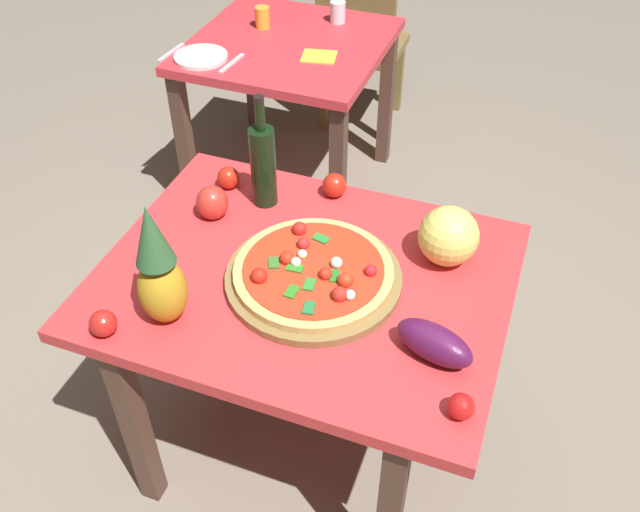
{
  "coord_description": "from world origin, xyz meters",
  "views": [
    {
      "loc": [
        0.51,
        -1.26,
        2.04
      ],
      "look_at": [
        0.03,
        0.03,
        0.8
      ],
      "focal_mm": 38.74,
      "sensor_mm": 36.0,
      "label": 1
    }
  ],
  "objects_px": {
    "dining_chair": "(360,43)",
    "fork_utensil": "(171,52)",
    "tomato_beside_pepper": "(228,178)",
    "dinner_plate": "(201,57)",
    "melon": "(449,236)",
    "tomato_near_board": "(103,323)",
    "napkin_folded": "(319,57)",
    "wine_bottle": "(263,164)",
    "drinking_glass_water": "(338,12)",
    "pizza": "(314,271)",
    "pineapple_left": "(159,271)",
    "drinking_glass_juice": "(262,17)",
    "bell_pepper": "(212,203)",
    "knife_utensil": "(232,63)",
    "background_table": "(289,68)",
    "tomato_at_corner": "(334,185)",
    "tomato_by_bottle": "(461,406)",
    "eggplant": "(434,343)",
    "display_table": "(305,300)"
  },
  "relations": [
    {
      "from": "display_table",
      "to": "background_table",
      "type": "relative_size",
      "value": 1.34
    },
    {
      "from": "background_table",
      "to": "tomato_near_board",
      "type": "height_order",
      "value": "tomato_near_board"
    },
    {
      "from": "pineapple_left",
      "to": "melon",
      "type": "height_order",
      "value": "pineapple_left"
    },
    {
      "from": "wine_bottle",
      "to": "napkin_folded",
      "type": "bearing_deg",
      "value": 100.9
    },
    {
      "from": "drinking_glass_water",
      "to": "drinking_glass_juice",
      "type": "bearing_deg",
      "value": -149.7
    },
    {
      "from": "melon",
      "to": "tomato_near_board",
      "type": "xyz_separation_m",
      "value": [
        -0.73,
        -0.57,
        -0.05
      ]
    },
    {
      "from": "tomato_beside_pepper",
      "to": "dinner_plate",
      "type": "xyz_separation_m",
      "value": [
        -0.5,
        0.76,
        -0.03
      ]
    },
    {
      "from": "background_table",
      "to": "knife_utensil",
      "type": "relative_size",
      "value": 4.58
    },
    {
      "from": "background_table",
      "to": "tomato_by_bottle",
      "type": "bearing_deg",
      "value": -56.35
    },
    {
      "from": "pineapple_left",
      "to": "bell_pepper",
      "type": "bearing_deg",
      "value": 101.01
    },
    {
      "from": "pizza",
      "to": "bell_pepper",
      "type": "height_order",
      "value": "bell_pepper"
    },
    {
      "from": "napkin_folded",
      "to": "wine_bottle",
      "type": "bearing_deg",
      "value": -79.1
    },
    {
      "from": "dinner_plate",
      "to": "eggplant",
      "type": "bearing_deg",
      "value": -43.76
    },
    {
      "from": "pineapple_left",
      "to": "drinking_glass_water",
      "type": "distance_m",
      "value": 1.87
    },
    {
      "from": "drinking_glass_juice",
      "to": "drinking_glass_water",
      "type": "height_order",
      "value": "same"
    },
    {
      "from": "drinking_glass_juice",
      "to": "fork_utensil",
      "type": "bearing_deg",
      "value": -124.66
    },
    {
      "from": "bell_pepper",
      "to": "knife_utensil",
      "type": "distance_m",
      "value": 0.98
    },
    {
      "from": "wine_bottle",
      "to": "tomato_by_bottle",
      "type": "xyz_separation_m",
      "value": [
        0.72,
        -0.57,
        -0.11
      ]
    },
    {
      "from": "pizza",
      "to": "melon",
      "type": "height_order",
      "value": "melon"
    },
    {
      "from": "wine_bottle",
      "to": "tomato_beside_pepper",
      "type": "height_order",
      "value": "wine_bottle"
    },
    {
      "from": "tomato_beside_pepper",
      "to": "drinking_glass_water",
      "type": "bearing_deg",
      "value": 94.13
    },
    {
      "from": "melon",
      "to": "dinner_plate",
      "type": "height_order",
      "value": "melon"
    },
    {
      "from": "bell_pepper",
      "to": "dinner_plate",
      "type": "bearing_deg",
      "value": 119.85
    },
    {
      "from": "fork_utensil",
      "to": "napkin_folded",
      "type": "xyz_separation_m",
      "value": [
        0.59,
        0.18,
        -0.0
      ]
    },
    {
      "from": "pineapple_left",
      "to": "tomato_at_corner",
      "type": "relative_size",
      "value": 4.73
    },
    {
      "from": "pizza",
      "to": "tomato_by_bottle",
      "type": "height_order",
      "value": "pizza"
    },
    {
      "from": "drinking_glass_water",
      "to": "knife_utensil",
      "type": "height_order",
      "value": "drinking_glass_water"
    },
    {
      "from": "pizza",
      "to": "tomato_at_corner",
      "type": "height_order",
      "value": "pizza"
    },
    {
      "from": "pineapple_left",
      "to": "eggplant",
      "type": "relative_size",
      "value": 1.78
    },
    {
      "from": "drinking_glass_juice",
      "to": "pizza",
      "type": "bearing_deg",
      "value": -61.28
    },
    {
      "from": "eggplant",
      "to": "napkin_folded",
      "type": "distance_m",
      "value": 1.61
    },
    {
      "from": "display_table",
      "to": "napkin_folded",
      "type": "relative_size",
      "value": 7.88
    },
    {
      "from": "eggplant",
      "to": "tomato_by_bottle",
      "type": "height_order",
      "value": "eggplant"
    },
    {
      "from": "pizza",
      "to": "melon",
      "type": "relative_size",
      "value": 2.57
    },
    {
      "from": "tomato_at_corner",
      "to": "drinking_glass_juice",
      "type": "bearing_deg",
      "value": 123.97
    },
    {
      "from": "dining_chair",
      "to": "bell_pepper",
      "type": "height_order",
      "value": "dining_chair"
    },
    {
      "from": "tomato_by_bottle",
      "to": "drinking_glass_juice",
      "type": "distance_m",
      "value": 2.13
    },
    {
      "from": "drinking_glass_water",
      "to": "eggplant",
      "type": "bearing_deg",
      "value": -63.9
    },
    {
      "from": "melon",
      "to": "drinking_glass_juice",
      "type": "xyz_separation_m",
      "value": [
        -1.1,
        1.23,
        -0.04
      ]
    },
    {
      "from": "dining_chair",
      "to": "tomato_by_bottle",
      "type": "height_order",
      "value": "dining_chair"
    },
    {
      "from": "pineapple_left",
      "to": "display_table",
      "type": "bearing_deg",
      "value": 45.04
    },
    {
      "from": "dining_chair",
      "to": "eggplant",
      "type": "distance_m",
      "value": 2.31
    },
    {
      "from": "tomato_by_bottle",
      "to": "tomato_beside_pepper",
      "type": "relative_size",
      "value": 0.87
    },
    {
      "from": "background_table",
      "to": "wine_bottle",
      "type": "distance_m",
      "value": 1.16
    },
    {
      "from": "dining_chair",
      "to": "fork_utensil",
      "type": "distance_m",
      "value": 1.1
    },
    {
      "from": "dining_chair",
      "to": "tomato_at_corner",
      "type": "bearing_deg",
      "value": 104.03
    },
    {
      "from": "tomato_near_board",
      "to": "napkin_folded",
      "type": "relative_size",
      "value": 0.49
    },
    {
      "from": "fork_utensil",
      "to": "tomato_at_corner",
      "type": "bearing_deg",
      "value": -30.64
    },
    {
      "from": "tomato_near_board",
      "to": "dinner_plate",
      "type": "relative_size",
      "value": 0.31
    },
    {
      "from": "dining_chair",
      "to": "tomato_at_corner",
      "type": "relative_size",
      "value": 11.29
    }
  ]
}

